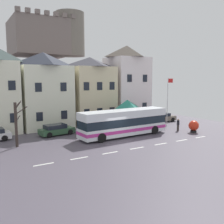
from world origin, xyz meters
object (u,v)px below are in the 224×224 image
object	(u,v)px
townhouse_02	(90,91)
townhouse_03	(127,83)
parked_car_03	(162,117)
parked_car_02	(138,120)
townhouse_01	(44,90)
transit_bus	(124,123)
pedestrian_01	(178,124)
flagpole	(168,98)
bus_shelter	(127,105)
bare_tree_00	(16,124)
pedestrian_00	(161,120)
public_bench	(105,124)
harbour_buoy	(194,126)
parked_car_01	(56,130)
hilltop_castle	(42,77)

from	to	relation	value
townhouse_02	townhouse_03	xyz separation A→B (m)	(6.47, -0.13, 1.04)
townhouse_02	parked_car_03	world-z (taller)	townhouse_02
parked_car_02	townhouse_01	bearing A→B (deg)	-14.26
transit_bus	pedestrian_01	size ratio (longest dim) A/B	7.17
townhouse_02	parked_car_03	distance (m)	11.88
flagpole	pedestrian_01	bearing A→B (deg)	-110.92
bus_shelter	transit_bus	bearing A→B (deg)	-128.71
parked_car_02	flagpole	distance (m)	5.34
bus_shelter	bare_tree_00	size ratio (longest dim) A/B	0.83
pedestrian_00	townhouse_03	bearing A→B (deg)	93.90
parked_car_03	townhouse_01	bearing A→B (deg)	167.54
pedestrian_00	transit_bus	bearing A→B (deg)	-163.80
public_bench	bare_tree_00	distance (m)	13.31
harbour_buoy	bus_shelter	bearing A→B (deg)	129.38
transit_bus	harbour_buoy	distance (m)	8.97
pedestrian_01	transit_bus	bearing A→B (deg)	172.35
parked_car_01	bare_tree_00	size ratio (longest dim) A/B	0.91
pedestrian_00	public_bench	bearing A→B (deg)	150.81
townhouse_01	pedestrian_00	world-z (taller)	townhouse_01
flagpole	townhouse_03	bearing A→B (deg)	103.97
pedestrian_00	flagpole	bearing A→B (deg)	4.25
townhouse_03	hilltop_castle	bearing A→B (deg)	110.05
hilltop_castle	parked_car_01	xyz separation A→B (m)	(-5.77, -26.72, -6.29)
transit_bus	pedestrian_00	xyz separation A→B (m)	(7.54, 2.19, -0.67)
hilltop_castle	pedestrian_00	size ratio (longest dim) A/B	22.34
parked_car_03	pedestrian_01	bearing A→B (deg)	-111.50
townhouse_02	pedestrian_00	world-z (taller)	townhouse_02
hilltop_castle	parked_car_03	xyz separation A→B (m)	(11.40, -26.02, -6.27)
public_bench	harbour_buoy	bearing A→B (deg)	-48.83
parked_car_02	harbour_buoy	size ratio (longest dim) A/B	3.16
townhouse_01	pedestrian_01	bearing A→B (deg)	-38.84
townhouse_03	public_bench	xyz separation A→B (m)	(-6.18, -3.92, -5.46)
bus_shelter	parked_car_02	bearing A→B (deg)	27.16
townhouse_02	townhouse_03	bearing A→B (deg)	-1.16
townhouse_01	pedestrian_01	distance (m)	18.35
harbour_buoy	pedestrian_01	bearing A→B (deg)	115.51
parked_car_03	public_bench	world-z (taller)	parked_car_03
townhouse_01	bus_shelter	xyz separation A→B (m)	(9.32, -6.36, -1.96)
townhouse_01	harbour_buoy	world-z (taller)	townhouse_01
pedestrian_01	pedestrian_00	bearing A→B (deg)	91.63
hilltop_castle	harbour_buoy	size ratio (longest dim) A/B	24.13
townhouse_01	townhouse_02	xyz separation A→B (m)	(6.82, -0.18, -0.18)
hilltop_castle	harbour_buoy	world-z (taller)	hilltop_castle
pedestrian_01	bare_tree_00	xyz separation A→B (m)	(-19.19, 2.45, 1.47)
townhouse_02	transit_bus	xyz separation A→B (m)	(-0.55, -9.99, -3.34)
townhouse_02	flagpole	size ratio (longest dim) A/B	1.46
townhouse_03	hilltop_castle	world-z (taller)	hilltop_castle
townhouse_01	townhouse_03	distance (m)	13.32
townhouse_03	harbour_buoy	distance (m)	13.73
bare_tree_00	townhouse_03	bearing A→B (deg)	24.41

